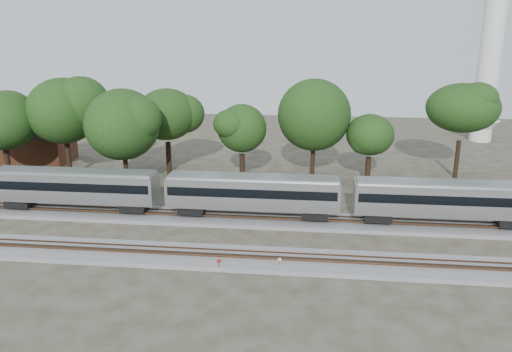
# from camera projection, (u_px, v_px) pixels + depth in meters

# --- Properties ---
(ground) EXTENTS (160.00, 160.00, 0.00)m
(ground) POSITION_uv_depth(u_px,v_px,m) (223.00, 242.00, 49.22)
(ground) COLOR #383328
(ground) RESTS_ON ground
(track_far) EXTENTS (160.00, 5.00, 0.73)m
(track_far) POSITION_uv_depth(u_px,v_px,m) (233.00, 218.00, 54.89)
(track_far) COLOR slate
(track_far) RESTS_ON ground
(track_near) EXTENTS (160.00, 5.00, 0.73)m
(track_near) POSITION_uv_depth(u_px,v_px,m) (215.00, 257.00, 45.34)
(track_near) COLOR slate
(track_near) RESTS_ON ground
(train) EXTENTS (116.87, 3.34, 4.93)m
(train) POSITION_uv_depth(u_px,v_px,m) (348.00, 195.00, 52.68)
(train) COLOR silver
(train) RESTS_ON ground
(switch_stand_red) EXTENTS (0.34, 0.15, 1.10)m
(switch_stand_red) POSITION_uv_depth(u_px,v_px,m) (219.00, 263.00, 43.02)
(switch_stand_red) COLOR #512D19
(switch_stand_red) RESTS_ON ground
(switch_stand_white) EXTENTS (0.33, 0.12, 1.04)m
(switch_stand_white) POSITION_uv_depth(u_px,v_px,m) (279.00, 262.00, 43.38)
(switch_stand_white) COLOR #512D19
(switch_stand_white) RESTS_ON ground
(switch_lever) EXTENTS (0.50, 0.30, 0.30)m
(switch_lever) POSITION_uv_depth(u_px,v_px,m) (272.00, 268.00, 43.33)
(switch_lever) COLOR #512D19
(switch_lever) RESTS_ON ground
(brick_building) EXTENTS (11.83, 8.81, 5.40)m
(brick_building) POSITION_uv_depth(u_px,v_px,m) (34.00, 146.00, 78.86)
(brick_building) COLOR brown
(brick_building) RESTS_ON ground
(tree_0) EXTENTS (8.59, 8.59, 12.11)m
(tree_0) POSITION_uv_depth(u_px,v_px,m) (2.00, 121.00, 66.97)
(tree_0) COLOR black
(tree_0) RESTS_ON ground
(tree_1) EXTENTS (9.68, 9.68, 13.64)m
(tree_1) POSITION_uv_depth(u_px,v_px,m) (64.00, 111.00, 68.80)
(tree_1) COLOR black
(tree_1) RESTS_ON ground
(tree_2) EXTENTS (8.74, 8.74, 12.33)m
(tree_2) POSITION_uv_depth(u_px,v_px,m) (123.00, 125.00, 63.77)
(tree_2) COLOR black
(tree_2) RESTS_ON ground
(tree_3) EXTENTS (8.90, 8.90, 12.54)m
(tree_3) POSITION_uv_depth(u_px,v_px,m) (167.00, 114.00, 70.74)
(tree_3) COLOR black
(tree_3) RESTS_ON ground
(tree_4) EXTENTS (7.82, 7.82, 11.03)m
(tree_4) POSITION_uv_depth(u_px,v_px,m) (242.00, 128.00, 66.10)
(tree_4) COLOR black
(tree_4) RESTS_ON ground
(tree_5) EXTENTS (9.30, 9.30, 13.11)m
(tree_5) POSITION_uv_depth(u_px,v_px,m) (314.00, 115.00, 67.67)
(tree_5) COLOR black
(tree_5) RESTS_ON ground
(tree_6) EXTENTS (6.94, 6.94, 9.78)m
(tree_6) POSITION_uv_depth(u_px,v_px,m) (370.00, 135.00, 66.41)
(tree_6) COLOR black
(tree_6) RESTS_ON ground
(tree_7) EXTENTS (10.12, 10.12, 14.27)m
(tree_7) POSITION_uv_depth(u_px,v_px,m) (463.00, 108.00, 68.45)
(tree_7) COLOR black
(tree_7) RESTS_ON ground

